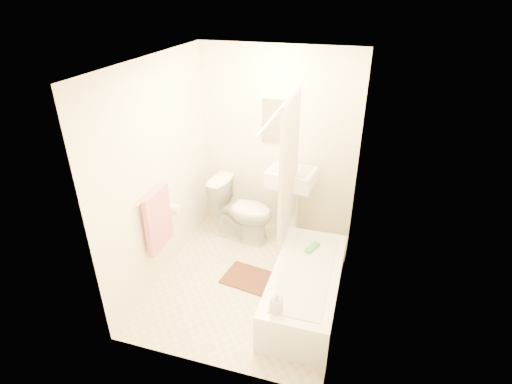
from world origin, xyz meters
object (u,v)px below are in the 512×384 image
(soap_bottle, at_px, (276,302))
(toilet, at_px, (242,210))
(sink, at_px, (291,202))
(bathtub, at_px, (305,288))
(bath_mat, at_px, (249,278))

(soap_bottle, bearing_deg, toilet, 117.98)
(sink, height_order, bathtub, sink)
(soap_bottle, bearing_deg, bath_mat, 122.30)
(soap_bottle, bearing_deg, bathtub, 75.38)
(bath_mat, height_order, soap_bottle, soap_bottle)
(bathtub, xyz_separation_m, soap_bottle, (-0.16, -0.62, 0.31))
(toilet, distance_m, sink, 0.63)
(bathtub, relative_size, bath_mat, 2.68)
(sink, bearing_deg, soap_bottle, -75.19)
(soap_bottle, bearing_deg, sink, 98.32)
(toilet, relative_size, sink, 0.75)
(bath_mat, bearing_deg, toilet, 113.15)
(sink, height_order, bath_mat, sink)
(toilet, relative_size, bath_mat, 1.44)
(toilet, bearing_deg, bathtub, -126.76)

